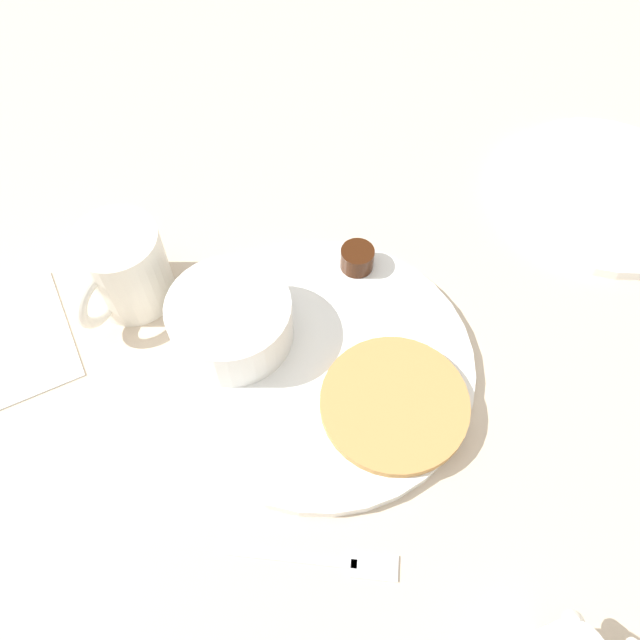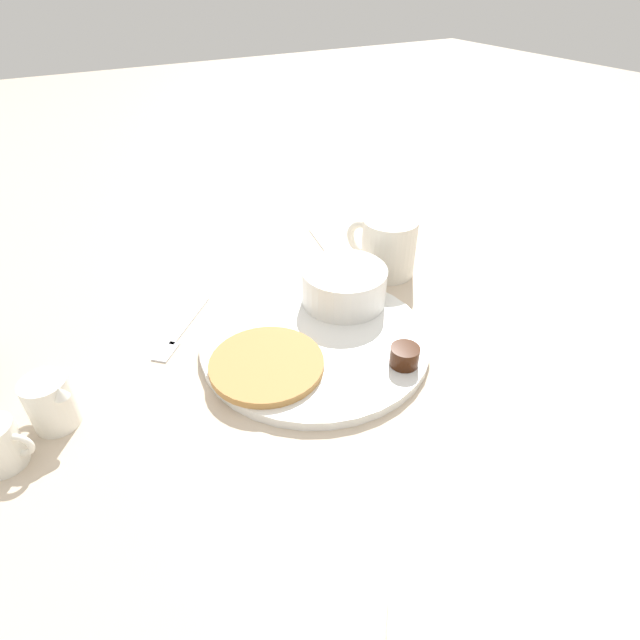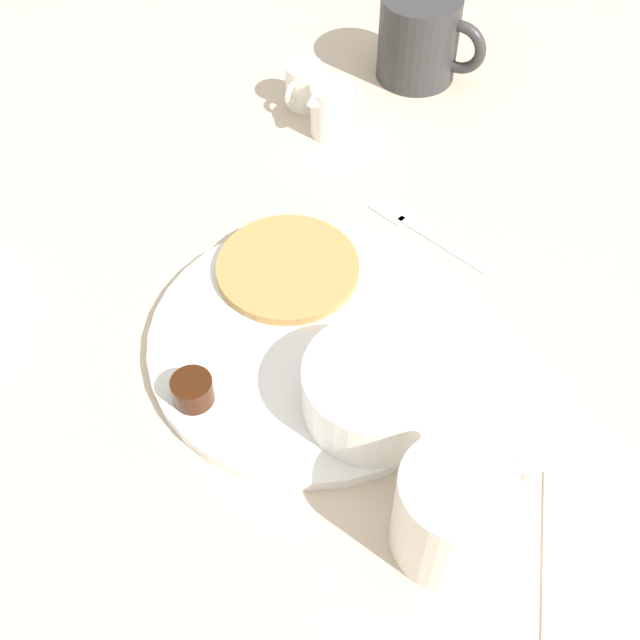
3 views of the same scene
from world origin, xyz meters
TOP-DOWN VIEW (x-y plane):
  - ground_plane at (0.00, 0.00)m, footprint 4.00×4.00m
  - plate at (0.00, 0.00)m, footprint 0.29×0.29m
  - pancake_stack at (-0.08, -0.02)m, footprint 0.13×0.13m
  - bowl at (0.07, 0.05)m, footprint 0.11×0.11m
  - syrup_cup at (0.07, -0.10)m, footprint 0.03×0.03m
  - butter_ramekin at (0.10, 0.05)m, footprint 0.04×0.04m
  - coffee_mug at (0.18, 0.10)m, footprint 0.08×0.11m
  - creamer_pitcher_near at (-0.30, 0.02)m, footprint 0.05×0.06m
  - fork at (-0.15, 0.10)m, footprint 0.11×0.11m
  - napkin at (0.20, 0.22)m, footprint 0.15×0.12m

SIDE VIEW (x-z plane):
  - ground_plane at x=0.00m, z-range 0.00..0.00m
  - fork at x=-0.15m, z-range 0.00..0.00m
  - napkin at x=0.20m, z-range 0.00..0.00m
  - plate at x=0.00m, z-range 0.00..0.01m
  - pancake_stack at x=-0.08m, z-range 0.01..0.02m
  - syrup_cup at x=0.07m, z-range 0.01..0.04m
  - butter_ramekin at x=0.10m, z-range 0.01..0.05m
  - creamer_pitcher_near at x=-0.30m, z-range 0.00..0.06m
  - bowl at x=0.07m, z-range 0.01..0.06m
  - coffee_mug at x=0.18m, z-range 0.00..0.09m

